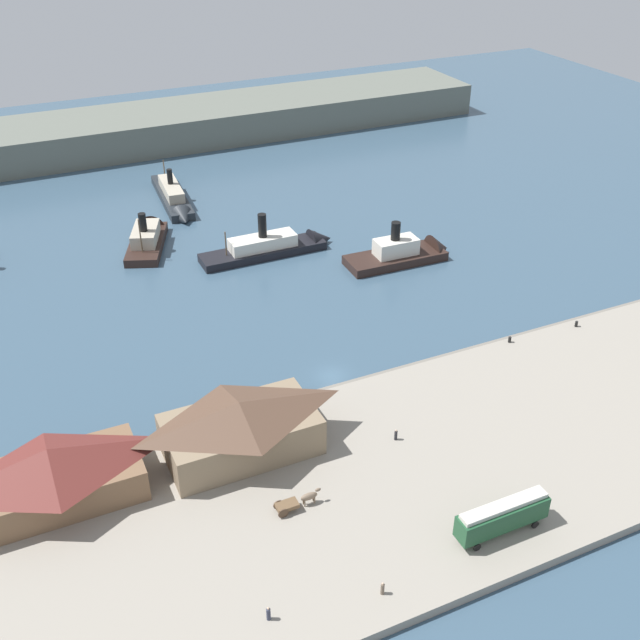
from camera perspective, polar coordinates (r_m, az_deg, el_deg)
ground_plane at (r=107.32m, az=0.86°, el=-4.22°), size 320.00×320.00×0.00m
quay_promenade at (r=92.11m, az=6.88°, el=-11.19°), size 110.00×36.00×1.20m
seawall_edge at (r=104.43m, az=1.72°, el=-5.05°), size 110.00×0.80×1.00m
ferry_shed_east_terminal at (r=89.82m, az=-19.50°, el=-10.86°), size 19.33×9.88×7.19m
ferry_shed_west_terminal at (r=91.40m, az=-6.01°, el=-7.96°), size 18.42×10.32×7.26m
street_tram at (r=84.45m, az=13.57°, el=-14.12°), size 10.67×2.43×4.06m
horse_cart at (r=85.71m, az=-1.83°, el=-13.52°), size 5.43×1.54×1.87m
pedestrian_walking_east at (r=76.57m, az=-3.90°, el=-21.20°), size 0.41×0.41×1.67m
pedestrian_near_cart at (r=94.74m, az=5.73°, el=-8.61°), size 0.38×0.38×1.54m
pedestrian_near_west_shed at (r=78.48m, az=4.73°, el=-19.51°), size 0.38×0.38×1.56m
mooring_post_center_west at (r=115.48m, az=14.09°, el=-1.44°), size 0.44×0.44×0.90m
mooring_post_center_east at (r=122.19m, az=18.74°, el=-0.28°), size 0.44×0.44×0.90m
ferry_mid_harbor at (r=138.42m, az=6.65°, el=5.07°), size 20.10×7.16×10.00m
ferry_moored_west at (r=140.30m, az=-3.24°, el=5.62°), size 25.44×5.53×9.85m
ferry_moored_east at (r=163.10m, az=-10.91°, el=8.91°), size 6.59×26.21×8.24m
ferry_outer_harbor at (r=147.32m, az=-12.84°, el=6.19°), size 11.79×18.78×9.84m
far_headland at (r=200.86m, az=-13.18°, el=13.81°), size 180.00×24.00×8.00m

